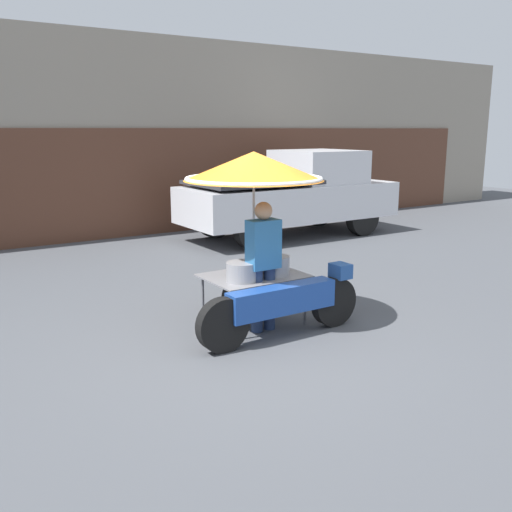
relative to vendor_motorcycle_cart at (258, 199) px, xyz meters
name	(u,v)px	position (x,y,z in m)	size (l,w,h in m)	color
ground_plane	(251,343)	(-0.39, -0.47, -1.58)	(36.00, 36.00, 0.00)	#4C4F54
shopfront_building	(55,137)	(-0.39, 7.62, 0.62)	(28.00, 2.06, 4.42)	gray
vendor_motorcycle_cart	(258,199)	(0.00, 0.00, 0.00)	(2.18, 1.67, 2.13)	black
vendor_person	(263,260)	(-0.04, -0.18, -0.71)	(0.38, 0.22, 1.56)	navy
pickup_truck	(294,195)	(4.01, 4.65, -0.64)	(4.94, 1.88, 1.91)	black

